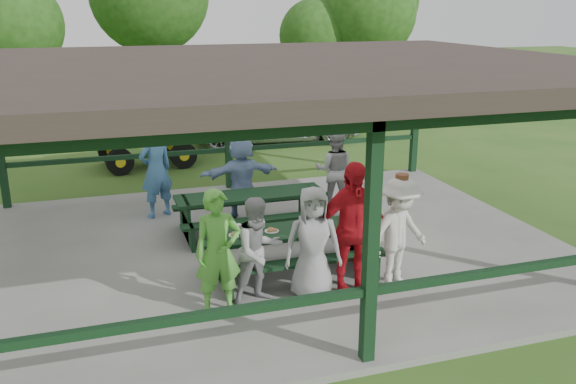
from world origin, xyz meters
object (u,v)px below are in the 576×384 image
object	(u,v)px
contestant_grey_left	(259,251)
spectator_blue	(156,170)
contestant_red	(352,229)
spectator_grey	(334,170)
contestant_grey_mid	(313,244)
spectator_lblue	(241,177)
pickup_truck	(275,116)
picnic_table_near	(293,245)
contestant_white_fedora	(399,233)
contestant_green	(218,253)
farm_trailer	(146,143)
picnic_table_far	(251,208)

from	to	relation	value
contestant_grey_left	spectator_blue	size ratio (longest dim) A/B	0.81
contestant_red	spectator_grey	xyz separation A→B (m)	(1.23, 3.72, -0.17)
contestant_grey_mid	spectator_lblue	xyz separation A→B (m)	(-0.15, 3.71, 0.01)
spectator_lblue	pickup_truck	world-z (taller)	spectator_lblue
contestant_grey_mid	spectator_grey	size ratio (longest dim) A/B	1.02
picnic_table_near	contestant_grey_left	world-z (taller)	contestant_grey_left
contestant_grey_mid	contestant_white_fedora	world-z (taller)	contestant_white_fedora
contestant_grey_left	spectator_lblue	world-z (taller)	spectator_lblue
spectator_blue	spectator_grey	size ratio (longest dim) A/B	1.17
picnic_table_near	spectator_blue	world-z (taller)	spectator_blue
contestant_white_fedora	spectator_grey	distance (m)	3.78
picnic_table_near	spectator_grey	world-z (taller)	spectator_grey
picnic_table_near	spectator_grey	size ratio (longest dim) A/B	1.61
contestant_green	contestant_red	distance (m)	1.97
farm_trailer	spectator_lblue	bearing A→B (deg)	-82.16
picnic_table_far	contestant_grey_left	bearing A→B (deg)	-102.10
farm_trailer	contestant_grey_left	bearing A→B (deg)	-92.09
contestant_red	spectator_grey	size ratio (longest dim) A/B	1.20
contestant_green	picnic_table_far	bearing A→B (deg)	68.35
pickup_truck	spectator_grey	bearing A→B (deg)	177.17
contestant_grey_mid	farm_trailer	distance (m)	9.05
contestant_grey_mid	spectator_grey	distance (m)	4.16
spectator_grey	farm_trailer	world-z (taller)	spectator_grey
spectator_grey	picnic_table_far	bearing A→B (deg)	46.57
picnic_table_near	picnic_table_far	xyz separation A→B (m)	(-0.17, 2.00, 0.00)
picnic_table_near	farm_trailer	xyz separation A→B (m)	(-1.54, 8.03, 0.04)
contestant_grey_left	spectator_blue	xyz separation A→B (m)	(-0.97, 4.21, 0.19)
picnic_table_far	spectator_grey	bearing A→B (deg)	22.97
picnic_table_far	contestant_red	xyz separation A→B (m)	(0.77, -2.87, 0.52)
contestant_grey_mid	pickup_truck	xyz separation A→B (m)	(2.74, 11.04, -0.15)
spectator_lblue	picnic_table_near	bearing A→B (deg)	89.65
picnic_table_near	contestant_red	xyz separation A→B (m)	(0.60, -0.87, 0.52)
contestant_white_fedora	spectator_lblue	world-z (taller)	contestant_white_fedora
picnic_table_near	spectator_grey	xyz separation A→B (m)	(1.83, 2.85, 0.35)
picnic_table_far	contestant_grey_mid	world-z (taller)	contestant_grey_mid
spectator_blue	contestant_red	bearing A→B (deg)	94.03
picnic_table_far	farm_trailer	bearing A→B (deg)	102.75
picnic_table_far	pickup_truck	distance (m)	8.67
spectator_blue	pickup_truck	bearing A→B (deg)	-148.05
contestant_red	spectator_grey	world-z (taller)	contestant_red
contestant_green	contestant_grey_left	bearing A→B (deg)	12.27
picnic_table_far	spectator_lblue	xyz separation A→B (m)	(0.02, 0.82, 0.38)
contestant_red	contestant_grey_mid	bearing A→B (deg)	175.48
contestant_green	spectator_lblue	size ratio (longest dim) A/B	1.03
picnic_table_far	pickup_truck	world-z (taller)	pickup_truck
contestant_green	spectator_grey	xyz separation A→B (m)	(3.20, 3.74, -0.06)
spectator_blue	farm_trailer	size ratio (longest dim) A/B	0.54
pickup_truck	contestant_red	bearing A→B (deg)	173.29
pickup_truck	contestant_grey_left	bearing A→B (deg)	166.48
contestant_white_fedora	farm_trailer	size ratio (longest dim) A/B	0.49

